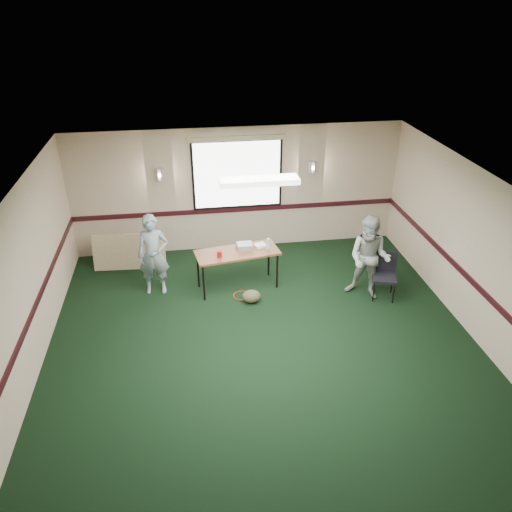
{
  "coord_description": "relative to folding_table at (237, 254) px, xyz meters",
  "views": [
    {
      "loc": [
        -1.08,
        -5.96,
        5.22
      ],
      "look_at": [
        0.0,
        1.3,
        1.2
      ],
      "focal_mm": 35.0,
      "sensor_mm": 36.0,
      "label": 1
    }
  ],
  "objects": [
    {
      "name": "ground",
      "position": [
        0.21,
        -2.28,
        -0.73
      ],
      "size": [
        8.0,
        8.0,
        0.0
      ],
      "primitive_type": "plane",
      "color": "black",
      "rests_on": "ground"
    },
    {
      "name": "room_shell",
      "position": [
        0.21,
        -0.15,
        0.85
      ],
      "size": [
        8.0,
        8.02,
        8.0
      ],
      "color": "tan",
      "rests_on": "ground"
    },
    {
      "name": "folding_table",
      "position": [
        0.0,
        0.0,
        0.0
      ],
      "size": [
        1.65,
        0.87,
        0.78
      ],
      "rotation": [
        0.0,
        0.0,
        0.16
      ],
      "color": "#552E18",
      "rests_on": "ground"
    },
    {
      "name": "projector",
      "position": [
        0.16,
        0.12,
        0.11
      ],
      "size": [
        0.29,
        0.25,
        0.1
      ],
      "primitive_type": "cube",
      "rotation": [
        0.0,
        0.0,
        0.02
      ],
      "color": "gray",
      "rests_on": "folding_table"
    },
    {
      "name": "game_console",
      "position": [
        0.46,
        0.14,
        0.08
      ],
      "size": [
        0.24,
        0.22,
        0.05
      ],
      "primitive_type": "cube",
      "rotation": [
        0.0,
        0.0,
        0.29
      ],
      "color": "white",
      "rests_on": "folding_table"
    },
    {
      "name": "red_cup",
      "position": [
        -0.35,
        -0.17,
        0.12
      ],
      "size": [
        0.09,
        0.09,
        0.13
      ],
      "primitive_type": "cylinder",
      "color": "#AE0B0E",
      "rests_on": "folding_table"
    },
    {
      "name": "water_bottle",
      "position": [
        0.6,
        0.04,
        0.16
      ],
      "size": [
        0.06,
        0.06,
        0.2
      ],
      "primitive_type": "cylinder",
      "color": "#84C2D9",
      "rests_on": "folding_table"
    },
    {
      "name": "duffel_bag",
      "position": [
        0.19,
        -0.57,
        -0.6
      ],
      "size": [
        0.41,
        0.35,
        0.25
      ],
      "primitive_type": "ellipsoid",
      "rotation": [
        0.0,
        0.0,
        -0.27
      ],
      "color": "#484629",
      "rests_on": "ground"
    },
    {
      "name": "cable_coil",
      "position": [
        0.03,
        -0.33,
        -0.72
      ],
      "size": [
        0.41,
        0.41,
        0.02
      ],
      "primitive_type": "torus",
      "rotation": [
        0.0,
        0.0,
        -0.32
      ],
      "color": "#B62D16",
      "rests_on": "ground"
    },
    {
      "name": "folded_table",
      "position": [
        -2.12,
        1.08,
        -0.35
      ],
      "size": [
        1.48,
        0.31,
        0.75
      ],
      "primitive_type": "cube",
      "rotation": [
        -0.21,
        0.0,
        -0.06
      ],
      "color": "#A18563",
      "rests_on": "ground"
    },
    {
      "name": "conference_chair",
      "position": [
        2.69,
        -0.67,
        -0.21
      ],
      "size": [
        0.54,
        0.55,
        0.88
      ],
      "rotation": [
        0.0,
        0.0,
        -0.31
      ],
      "color": "black",
      "rests_on": "ground"
    },
    {
      "name": "person_left",
      "position": [
        -1.56,
        0.08,
        0.07
      ],
      "size": [
        0.59,
        0.4,
        1.59
      ],
      "primitive_type": "imported",
      "rotation": [
        0.0,
        0.0,
        -0.04
      ],
      "color": "teal",
      "rests_on": "ground"
    },
    {
      "name": "person_right",
      "position": [
        2.36,
        -0.65,
        0.08
      ],
      "size": [
        0.99,
        0.94,
        1.61
      ],
      "primitive_type": "imported",
      "rotation": [
        0.0,
        0.0,
        -0.58
      ],
      "color": "#779CB9",
      "rests_on": "ground"
    }
  ]
}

